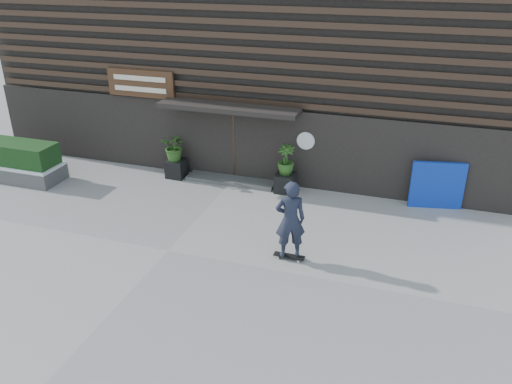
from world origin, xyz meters
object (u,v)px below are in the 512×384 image
(planter_pot_right, at_px, (285,183))
(blue_tarp, at_px, (437,185))
(planter_pot_left, at_px, (176,168))
(skateboarder, at_px, (290,220))
(raised_bed, at_px, (13,171))

(planter_pot_right, bearing_deg, blue_tarp, 3.80)
(planter_pot_left, bearing_deg, skateboarder, -37.59)
(blue_tarp, relative_size, skateboarder, 0.73)
(blue_tarp, xyz_separation_m, skateboarder, (-3.37, -4.11, 0.37))
(planter_pot_right, height_order, blue_tarp, blue_tarp)
(planter_pot_right, distance_m, skateboarder, 4.05)
(planter_pot_right, xyz_separation_m, blue_tarp, (4.52, 0.30, 0.42))
(planter_pot_left, relative_size, blue_tarp, 0.39)
(raised_bed, bearing_deg, blue_tarp, 8.72)
(planter_pot_left, xyz_separation_m, planter_pot_right, (3.80, 0.00, 0.00))
(planter_pot_left, xyz_separation_m, skateboarder, (4.94, -3.81, 0.79))
(planter_pot_right, height_order, raised_bed, planter_pot_right)
(raised_bed, bearing_deg, planter_pot_right, 11.15)
(blue_tarp, bearing_deg, raised_bed, 177.41)
(planter_pot_left, bearing_deg, planter_pot_right, 0.00)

